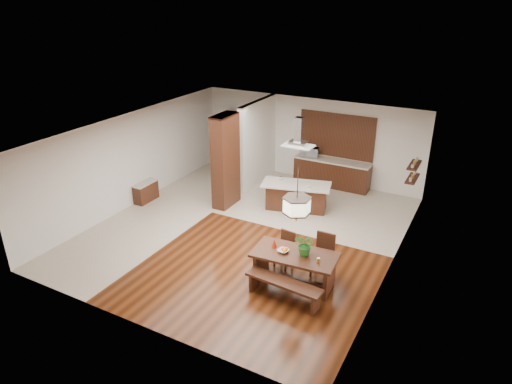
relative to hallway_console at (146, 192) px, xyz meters
The scene contains 25 objects.
room_shell 4.20m from the hallway_console, ahead, with size 9.00×9.04×2.92m.
tile_hallway 1.12m from the hallway_console, 10.68° to the right, with size 2.50×9.00×0.01m, color beige.
tile_kitchen 5.57m from the hallway_console, 24.44° to the left, with size 5.50×4.00×0.01m, color beige.
soffit_band 4.60m from the hallway_console, ahead, with size 8.00×9.00×0.02m, color #3D1E0F.
partition_pier 2.85m from the hallway_console, 22.54° to the left, with size 0.45×1.00×2.90m, color black.
partition_stub 4.09m from the hallway_console, 52.14° to the left, with size 0.18×2.40×2.90m, color silver.
hallway_console is the anchor object (origin of this frame).
hallway_doorway 4.41m from the hallway_console, 75.20° to the left, with size 1.10×0.20×2.10m, color black.
rear_counter 6.26m from the hallway_console, 39.75° to the left, with size 2.60×0.62×0.95m.
kitchen_window 6.58m from the hallway_console, 41.53° to the left, with size 2.60×0.08×1.50m, color #AB7833.
shelf_lower 8.12m from the hallway_console, 17.35° to the left, with size 0.26×0.90×0.04m, color black.
shelf_upper 8.18m from the hallway_console, 17.35° to the left, with size 0.26×0.90×0.04m, color black.
dining_table 6.31m from the hallway_console, 17.48° to the right, with size 1.97×1.09×0.79m.
dining_bench 6.59m from the hallway_console, 23.04° to the right, with size 1.75×0.38×0.49m, color black, non-canonical shape.
dining_chair_left 5.66m from the hallway_console, 13.79° to the right, with size 0.40×0.40×0.90m, color black, non-canonical shape.
dining_chair_right 6.57m from the hallway_console, 11.21° to the right, with size 0.46×0.46×1.04m, color black, non-canonical shape.
pendant_lantern 6.59m from the hallway_console, 17.48° to the right, with size 0.64×0.64×1.31m, color #F3ECBA, non-canonical shape.
foliage_plant 6.55m from the hallway_console, 16.44° to the right, with size 0.46×0.40×0.52m, color #266722.
fruit_bowl 6.10m from the hallway_console, 18.80° to the right, with size 0.25×0.25×0.06m, color #BBB3A3.
napkin_cone 5.81m from the hallway_console, 18.73° to the right, with size 0.14×0.14×0.21m, color #9D250B.
gold_ornament 6.91m from the hallway_console, 16.58° to the right, with size 0.07×0.07×0.10m, color gold.
kitchen_island 4.80m from the hallway_console, 21.25° to the left, with size 2.23×1.40×0.85m.
range_hood 5.26m from the hallway_console, 21.29° to the left, with size 0.90×0.55×0.87m, color silver, non-canonical shape.
island_cup 5.19m from the hallway_console, 18.53° to the left, with size 0.11×0.11×0.09m, color white.
microwave 5.69m from the hallway_console, 45.14° to the left, with size 0.58×0.40×0.32m, color silver.
Camera 1 is at (5.60, -9.87, 6.21)m, focal length 32.00 mm.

